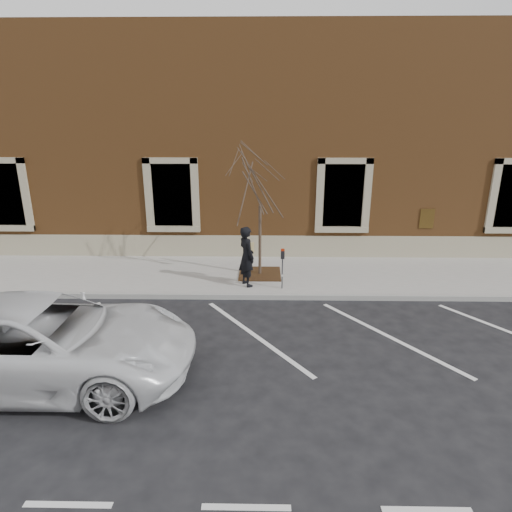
{
  "coord_description": "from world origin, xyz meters",
  "views": [
    {
      "loc": [
        0.21,
        -11.4,
        4.95
      ],
      "look_at": [
        0.0,
        0.6,
        1.1
      ],
      "focal_mm": 30.0,
      "sensor_mm": 36.0,
      "label": 1
    }
  ],
  "objects_px": {
    "parking_meter": "(283,261)",
    "white_truck": "(41,341)",
    "sapling": "(260,186)",
    "man": "(247,256)"
  },
  "relations": [
    {
      "from": "man",
      "to": "sapling",
      "type": "distance_m",
      "value": 2.22
    },
    {
      "from": "sapling",
      "to": "white_truck",
      "type": "height_order",
      "value": "sapling"
    },
    {
      "from": "man",
      "to": "white_truck",
      "type": "bearing_deg",
      "value": 111.39
    },
    {
      "from": "sapling",
      "to": "white_truck",
      "type": "xyz_separation_m",
      "value": [
        -4.21,
        -5.7,
        -2.19
      ]
    },
    {
      "from": "man",
      "to": "sapling",
      "type": "height_order",
      "value": "sapling"
    },
    {
      "from": "parking_meter",
      "to": "white_truck",
      "type": "xyz_separation_m",
      "value": [
        -4.88,
        -4.5,
        -0.17
      ]
    },
    {
      "from": "sapling",
      "to": "man",
      "type": "bearing_deg",
      "value": -112.11
    },
    {
      "from": "parking_meter",
      "to": "white_truck",
      "type": "bearing_deg",
      "value": -145.8
    },
    {
      "from": "parking_meter",
      "to": "man",
      "type": "bearing_deg",
      "value": 158.23
    },
    {
      "from": "white_truck",
      "to": "man",
      "type": "bearing_deg",
      "value": -39.36
    }
  ]
}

